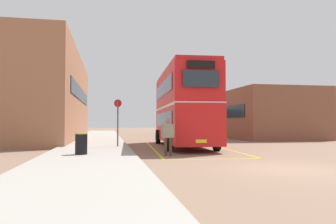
% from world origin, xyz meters
% --- Properties ---
extents(ground_plane, '(135.60, 135.60, 0.00)m').
position_xyz_m(ground_plane, '(0.00, 14.40, 0.00)').
color(ground_plane, '#846651').
extents(sidewalk_left, '(4.00, 57.60, 0.14)m').
position_xyz_m(sidewalk_left, '(-6.50, 16.80, 0.07)').
color(sidewalk_left, '#A39E93').
rests_on(sidewalk_left, ground).
extents(brick_building_left, '(5.15, 22.07, 7.36)m').
position_xyz_m(brick_building_left, '(-10.64, 20.43, 3.68)').
color(brick_building_left, '#9E6647').
rests_on(brick_building_left, ground).
extents(depot_building_right, '(7.44, 12.33, 4.55)m').
position_xyz_m(depot_building_right, '(9.18, 20.06, 2.27)').
color(depot_building_right, brown).
rests_on(depot_building_right, ground).
extents(double_decker_bus, '(3.30, 10.10, 4.75)m').
position_xyz_m(double_decker_bus, '(-1.06, 10.01, 2.51)').
color(double_decker_bus, black).
rests_on(double_decker_bus, ground).
extents(single_deck_bus, '(3.70, 9.21, 3.02)m').
position_xyz_m(single_deck_bus, '(3.14, 28.53, 1.64)').
color(single_deck_bus, black).
rests_on(single_deck_bus, ground).
extents(pedestrian_boarding, '(0.57, 0.28, 1.69)m').
position_xyz_m(pedestrian_boarding, '(-3.03, 4.70, 0.98)').
color(pedestrian_boarding, '#473828').
rests_on(pedestrian_boarding, ground).
extents(litter_bin, '(0.55, 0.55, 0.91)m').
position_xyz_m(litter_bin, '(-6.83, 4.71, 0.60)').
color(litter_bin, black).
rests_on(litter_bin, sidewalk_left).
extents(bus_stop_sign, '(0.44, 0.08, 2.70)m').
position_xyz_m(bus_stop_sign, '(-5.13, 9.15, 1.76)').
color(bus_stop_sign, '#4C4C51').
rests_on(bus_stop_sign, sidewalk_left).
extents(bay_marking_yellow, '(4.95, 12.23, 0.01)m').
position_xyz_m(bay_marking_yellow, '(-1.12, 8.12, 0.00)').
color(bay_marking_yellow, gold).
rests_on(bay_marking_yellow, ground).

